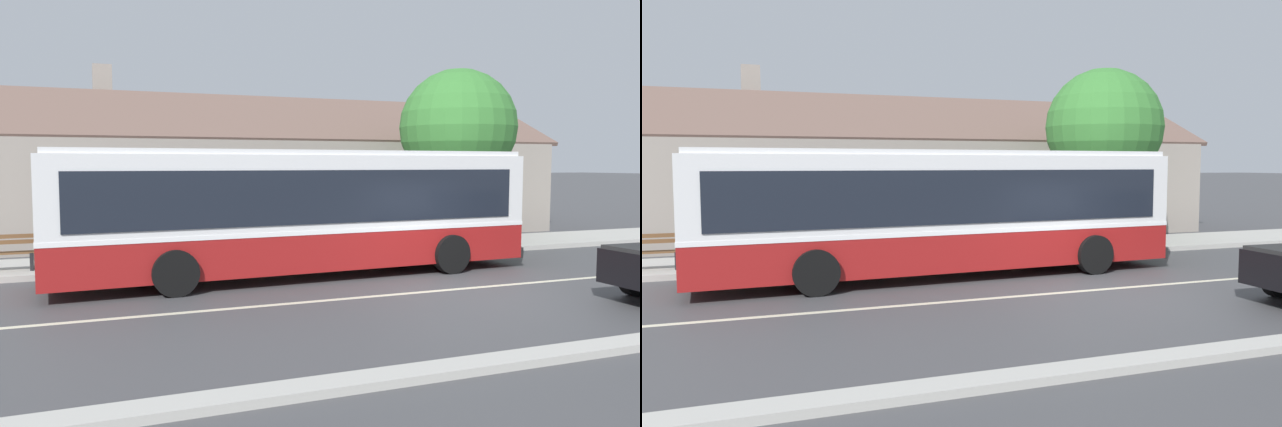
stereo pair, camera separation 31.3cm
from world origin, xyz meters
The scene contains 9 objects.
ground_plane centered at (0.00, 0.00, 0.00)m, with size 300.00×300.00×0.00m, color #424244.
sidewalk_far centered at (0.00, 6.00, 0.07)m, with size 60.00×3.00×0.15m, color #ADAAA3.
curb_near centered at (0.00, -4.75, 0.06)m, with size 60.00×0.50×0.12m, color #ADAAA3.
lane_divider_stripe centered at (0.00, 0.00, 0.00)m, with size 60.00×0.16×0.01m, color beige.
community_building centered at (-0.54, 13.17, 1.94)m, with size 23.02×8.56×6.60m.
transit_bus centered at (-2.60, 2.90, 1.69)m, with size 12.16×3.08×3.13m.
bench_by_building centered at (-9.47, 5.33, 0.56)m, with size 1.55×0.51×0.94m.
street_tree_primary centered at (4.58, 6.67, 3.95)m, with size 3.99×3.99×6.05m.
bus_stop_sign centered at (4.14, 4.99, 1.64)m, with size 0.36×0.07×2.40m.
Camera 2 is at (-7.48, -11.82, 2.80)m, focal length 35.00 mm.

